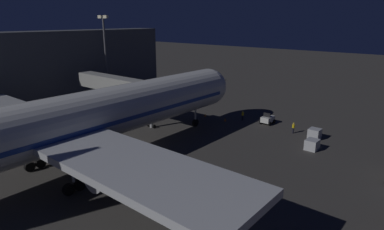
{
  "coord_description": "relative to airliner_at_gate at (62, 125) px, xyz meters",
  "views": [
    {
      "loc": [
        -32.66,
        26.83,
        17.07
      ],
      "look_at": [
        -3.0,
        -8.83,
        3.5
      ],
      "focal_mm": 30.7,
      "sensor_mm": 36.0,
      "label": 1
    }
  ],
  "objects": [
    {
      "name": "ground_plane",
      "position": [
        0.0,
        -9.79,
        -5.98
      ],
      "size": [
        320.0,
        320.0,
        0.0
      ],
      "primitive_type": "plane",
      "color": "#383533"
    },
    {
      "name": "airliner_at_gate",
      "position": [
        0.0,
        0.0,
        0.0
      ],
      "size": [
        48.53,
        59.96,
        19.44
      ],
      "color": "silver",
      "rests_on": "ground_plane"
    },
    {
      "name": "jet_bridge",
      "position": [
        11.31,
        -17.97,
        0.11
      ],
      "size": [
        20.95,
        3.4,
        7.63
      ],
      "color": "#9E9E99",
      "rests_on": "ground_plane"
    },
    {
      "name": "apron_floodlight_mast",
      "position": [
        25.5,
        -24.66,
        4.38
      ],
      "size": [
        2.9,
        0.5,
        17.84
      ],
      "color": "#59595E",
      "rests_on": "ground_plane"
    },
    {
      "name": "pushback_tug",
      "position": [
        -8.55,
        -32.03,
        -5.2
      ],
      "size": [
        1.86,
        2.42,
        1.95
      ],
      "color": "silver",
      "rests_on": "ground_plane"
    },
    {
      "name": "baggage_container_near_belt",
      "position": [
        -18.61,
        -25.37,
        -5.27
      ],
      "size": [
        1.57,
        1.82,
        1.43
      ],
      "primitive_type": "cube",
      "color": "#B7BABF",
      "rests_on": "ground_plane"
    },
    {
      "name": "baggage_container_far_row",
      "position": [
        -17.33,
        -29.83,
        -5.22
      ],
      "size": [
        1.61,
        1.68,
        1.53
      ],
      "primitive_type": "cube",
      "color": "#B7BABF",
      "rests_on": "ground_plane"
    },
    {
      "name": "ground_crew_by_belt_loader",
      "position": [
        -13.92,
        -30.09,
        -5.03
      ],
      "size": [
        0.4,
        0.4,
        1.73
      ],
      "color": "black",
      "rests_on": "ground_plane"
    },
    {
      "name": "ground_crew_under_port_wing",
      "position": [
        -4.31,
        -30.91,
        -5.01
      ],
      "size": [
        0.4,
        0.4,
        1.76
      ],
      "color": "black",
      "rests_on": "ground_plane"
    },
    {
      "name": "traffic_cone_nose_port",
      "position": [
        -2.2,
        -28.62,
        -5.71
      ],
      "size": [
        0.36,
        0.36,
        0.55
      ],
      "primitive_type": "cone",
      "color": "orange",
      "rests_on": "ground_plane"
    },
    {
      "name": "traffic_cone_nose_starboard",
      "position": [
        2.2,
        -28.62,
        -5.71
      ],
      "size": [
        0.36,
        0.36,
        0.55
      ],
      "primitive_type": "cone",
      "color": "orange",
      "rests_on": "ground_plane"
    }
  ]
}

